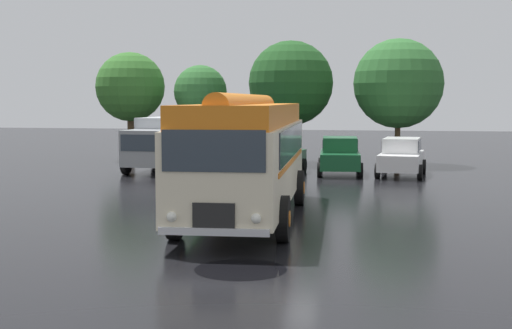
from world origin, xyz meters
name	(u,v)px	position (x,y,z in m)	size (l,w,h in m)	color
ground_plane	(270,224)	(0.00, 0.00, 0.00)	(120.00, 120.00, 0.00)	black
vintage_bus	(246,152)	(-0.78, 0.61, 1.89)	(3.27, 10.24, 3.49)	beige
car_near_left	(221,154)	(-4.42, 13.15, 0.85)	(2.15, 4.29, 1.66)	navy
car_mid_left	(278,156)	(-1.67, 12.58, 0.85)	(2.27, 4.35, 1.66)	#144C28
car_mid_right	(340,155)	(1.03, 13.23, 0.85)	(2.19, 4.31, 1.66)	#144C28
car_far_right	(402,157)	(3.74, 13.03, 0.85)	(2.29, 4.36, 1.66)	silver
box_van	(165,142)	(-7.23, 13.50, 1.36)	(2.58, 5.87, 2.50)	#B2B7BC
tree_far_left	(129,88)	(-10.97, 18.84, 3.98)	(3.80, 3.80, 5.94)	#4C3823
tree_left_of_centre	(201,91)	(-6.79, 18.66, 3.83)	(2.85, 2.94, 5.19)	#4C3823
tree_centre	(291,84)	(-1.83, 18.14, 4.17)	(4.39, 4.39, 6.39)	#4C3823
tree_right_of_centre	(396,82)	(3.54, 18.24, 4.22)	(4.54, 4.54, 6.43)	#4C3823
puddle_patch	(241,269)	(0.25, -5.26, 0.00)	(1.83, 1.83, 0.01)	black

